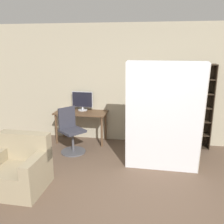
{
  "coord_description": "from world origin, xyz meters",
  "views": [
    {
      "loc": [
        0.21,
        -2.67,
        2.23
      ],
      "look_at": [
        -0.57,
        1.62,
        1.05
      ],
      "focal_mm": 40.0,
      "sensor_mm": 36.0,
      "label": 1
    }
  ],
  "objects_px": {
    "office_chair": "(71,134)",
    "bookshelf": "(195,107)",
    "monitor": "(82,101)",
    "armchair": "(19,169)",
    "mattress_near": "(164,118)"
  },
  "relations": [
    {
      "from": "armchair",
      "to": "bookshelf",
      "type": "bearing_deg",
      "value": 37.4
    },
    {
      "from": "office_chair",
      "to": "bookshelf",
      "type": "distance_m",
      "value": 2.74
    },
    {
      "from": "office_chair",
      "to": "bookshelf",
      "type": "relative_size",
      "value": 0.52
    },
    {
      "from": "monitor",
      "to": "armchair",
      "type": "bearing_deg",
      "value": -99.94
    },
    {
      "from": "bookshelf",
      "to": "mattress_near",
      "type": "xyz_separation_m",
      "value": [
        -0.69,
        -1.24,
        0.07
      ]
    },
    {
      "from": "monitor",
      "to": "armchair",
      "type": "distance_m",
      "value": 2.36
    },
    {
      "from": "monitor",
      "to": "armchair",
      "type": "relative_size",
      "value": 0.58
    },
    {
      "from": "monitor",
      "to": "armchair",
      "type": "xyz_separation_m",
      "value": [
        -0.39,
        -2.23,
        -0.64
      ]
    },
    {
      "from": "monitor",
      "to": "office_chair",
      "type": "xyz_separation_m",
      "value": [
        -0.04,
        -0.75,
        -0.57
      ]
    },
    {
      "from": "office_chair",
      "to": "armchair",
      "type": "distance_m",
      "value": 1.53
    },
    {
      "from": "bookshelf",
      "to": "armchair",
      "type": "xyz_separation_m",
      "value": [
        -2.93,
        -2.24,
        -0.6
      ]
    },
    {
      "from": "monitor",
      "to": "mattress_near",
      "type": "distance_m",
      "value": 2.23
    },
    {
      "from": "armchair",
      "to": "mattress_near",
      "type": "bearing_deg",
      "value": 23.92
    },
    {
      "from": "monitor",
      "to": "office_chair",
      "type": "bearing_deg",
      "value": -92.91
    },
    {
      "from": "office_chair",
      "to": "mattress_near",
      "type": "bearing_deg",
      "value": -14.46
    }
  ]
}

